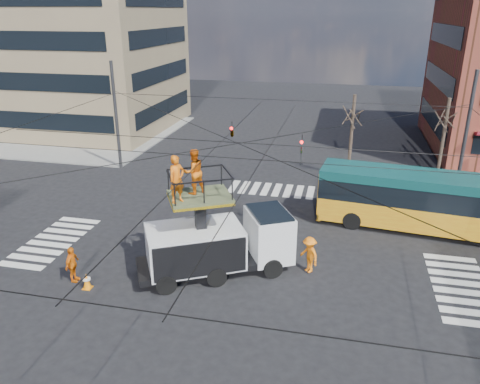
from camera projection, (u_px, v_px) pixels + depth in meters
name	position (u px, v px, depth m)	size (l,w,h in m)	color
ground	(238.00, 262.00, 22.51)	(120.00, 120.00, 0.00)	black
sidewalk_nw	(78.00, 133.00, 45.88)	(18.00, 18.00, 0.12)	slate
crosswalks	(238.00, 262.00, 22.51)	(22.40, 22.40, 0.02)	silver
overhead_network	(239.00, 175.00, 21.33)	(24.24, 24.24, 8.00)	#2D2D30
tree_a	(353.00, 115.00, 32.07)	(2.00, 2.00, 6.00)	#382B21
tree_b	(446.00, 119.00, 30.84)	(2.00, 2.00, 6.00)	#382B21
utility_truck	(218.00, 233.00, 21.02)	(7.25, 5.36, 5.91)	black
city_bus	(443.00, 203.00, 24.94)	(13.31, 4.11, 3.20)	orange
traffic_cone	(87.00, 281.00, 20.27)	(0.36, 0.36, 0.71)	orange
worker_ground	(72.00, 265.00, 20.64)	(0.98, 0.41, 1.67)	orange
flagger	(309.00, 255.00, 21.40)	(1.13, 0.65, 1.75)	orange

